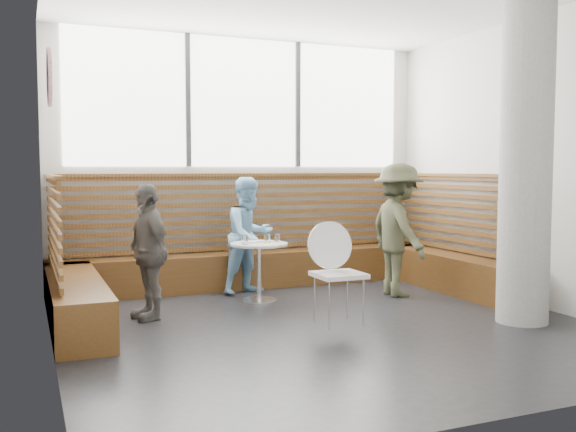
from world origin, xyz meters
name	(u,v)px	position (x,y,z in m)	size (l,w,h in m)	color
room	(328,160)	(0.00, 0.00, 1.60)	(5.00, 5.00, 3.20)	silver
booth	(264,260)	(0.00, 1.77, 0.41)	(5.00, 2.50, 1.44)	#482C12
concrete_column	(526,161)	(1.85, -0.60, 1.60)	(0.50, 0.50, 3.20)	gray
wall_art	(49,77)	(-2.46, 0.40, 2.30)	(0.50, 0.50, 0.03)	white
cafe_table	(259,260)	(-0.22, 1.33, 0.48)	(0.66, 0.66, 0.67)	silver
cafe_chair	(335,264)	(0.13, 0.09, 0.59)	(0.48, 0.47, 1.00)	white
adult_man	(398,230)	(1.44, 1.03, 0.79)	(1.03, 0.59, 1.59)	#43452E
child_back	(249,235)	(-0.16, 1.85, 0.71)	(0.69, 0.54, 1.42)	#7DB4D9
child_left	(148,252)	(-1.55, 0.97, 0.69)	(0.80, 0.33, 1.37)	#57524F
plate_near	(248,242)	(-0.31, 1.43, 0.68)	(0.21, 0.21, 0.01)	white
plate_far	(261,241)	(-0.16, 1.45, 0.68)	(0.19, 0.19, 0.01)	white
glass_left	(245,240)	(-0.41, 1.27, 0.73)	(0.07, 0.07, 0.11)	white
glass_mid	(267,238)	(-0.13, 1.29, 0.73)	(0.07, 0.07, 0.11)	white
glass_right	(277,237)	(0.02, 1.39, 0.72)	(0.06, 0.06, 0.10)	white
menu_card	(267,244)	(-0.19, 1.17, 0.68)	(0.20, 0.14, 0.00)	#A5C64C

